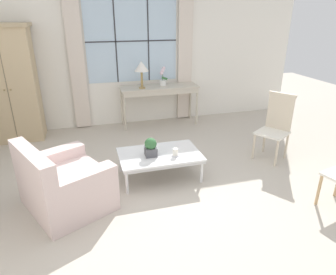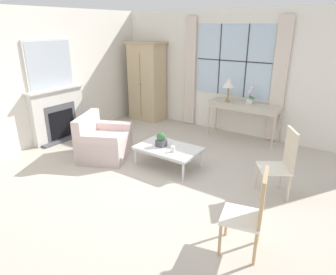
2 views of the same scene
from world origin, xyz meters
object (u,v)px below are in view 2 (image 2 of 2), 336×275
side_chair_wooden (282,160)px  potted_plant_small (161,139)px  console_table (244,107)px  table_lamp (229,84)px  fireplace (57,109)px  armoire (147,82)px  armchair_upholstered (103,143)px  coffee_table (168,149)px  accent_chair_wooden (252,210)px  pillar_candle (173,149)px  potted_orchid (250,97)px

side_chair_wooden → potted_plant_small: (-2.09, -0.18, -0.08)m
console_table → table_lamp: (-0.37, -0.07, 0.50)m
fireplace → side_chair_wooden: (4.78, 0.39, -0.13)m
armoire → console_table: bearing=0.5°
console_table → side_chair_wooden: bearing=-55.0°
armchair_upholstered → side_chair_wooden: side_chair_wooden is taller
armchair_upholstered → coffee_table: (1.28, 0.39, 0.04)m
accent_chair_wooden → pillar_candle: bearing=147.4°
console_table → accent_chair_wooden: (1.48, -3.46, -0.17)m
table_lamp → side_chair_wooden: bearing=-47.5°
armoire → accent_chair_wooden: 5.46m
coffee_table → console_table: bearing=75.6°
side_chair_wooden → coffee_table: 1.98m
console_table → potted_plant_small: size_ratio=6.07×
potted_orchid → potted_plant_small: (-0.78, -2.26, -0.46)m
table_lamp → side_chair_wooden: size_ratio=0.50×
fireplace → accent_chair_wooden: 4.97m
side_chair_wooden → potted_orchid: bearing=122.2°
armoire → side_chair_wooden: armoire is taller
accent_chair_wooden → coffee_table: accent_chair_wooden is taller
side_chair_wooden → coffee_table: (-1.95, -0.14, -0.25)m
fireplace → potted_orchid: 4.27m
fireplace → side_chair_wooden: fireplace is taller
side_chair_wooden → pillar_candle: 1.79m
potted_orchid → pillar_candle: size_ratio=3.13×
potted_orchid → armchair_upholstered: bearing=-126.4°
fireplace → armchair_upholstered: (1.55, -0.13, -0.42)m
table_lamp → accent_chair_wooden: 3.92m
armoire → accent_chair_wooden: size_ratio=2.01×
accent_chair_wooden → pillar_candle: accent_chair_wooden is taller
table_lamp → armchair_upholstered: table_lamp is taller
console_table → potted_plant_small: bearing=-107.4°
fireplace → pillar_candle: bearing=2.2°
fireplace → table_lamp: size_ratio=4.11×
potted_plant_small → pillar_candle: size_ratio=2.15×
console_table → table_lamp: size_ratio=3.01×
armchair_upholstered → fireplace: bearing=175.0°
fireplace → console_table: 4.14m
armoire → side_chair_wooden: (4.14, -1.98, -0.45)m
armoire → pillar_candle: 3.33m
fireplace → accent_chair_wooden: fireplace is taller
armchair_upholstered → pillar_candle: size_ratio=10.27×
potted_orchid → accent_chair_wooden: 3.82m
table_lamp → accent_chair_wooden: (1.85, -3.39, -0.67)m
console_table → armchair_upholstered: armchair_upholstered is taller
fireplace → potted_plant_small: fireplace is taller
potted_orchid → pillar_candle: (-0.45, -2.36, -0.54)m
side_chair_wooden → potted_plant_small: 2.10m
side_chair_wooden → potted_plant_small: side_chair_wooden is taller
pillar_candle → armchair_upholstered: bearing=-170.3°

